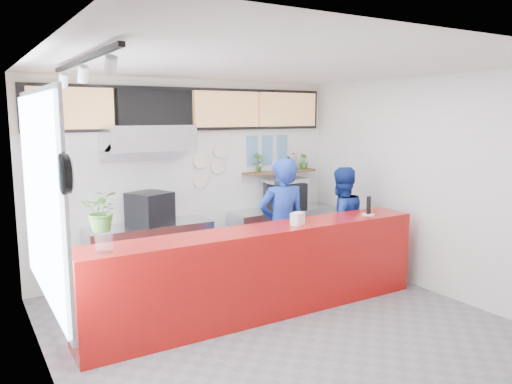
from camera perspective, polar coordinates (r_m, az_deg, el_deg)
name	(u,v)px	position (r m, az deg, el deg)	size (l,w,h in m)	color
floor	(279,326)	(6.10, 2.69, -15.03)	(5.00, 5.00, 0.00)	slate
ceiling	(281,65)	(5.60, 2.92, 14.28)	(5.00, 5.00, 0.00)	silver
wall_back	(191,177)	(7.84, -7.45, 1.68)	(5.00, 5.00, 0.00)	white
wall_left	(44,226)	(4.77, -23.06, -3.60)	(5.00, 5.00, 0.00)	white
wall_right	(430,185)	(7.34, 19.22, 0.77)	(5.00, 5.00, 0.00)	white
service_counter	(262,272)	(6.22, 0.65, -9.12)	(4.50, 0.60, 1.10)	#A20E0B
cream_band	(190,106)	(7.77, -7.58, 9.74)	(5.00, 0.02, 0.80)	beige
prep_bench	(150,254)	(7.49, -12.01, -6.99)	(1.80, 0.60, 0.90)	#B2B5BA
panini_oven	(150,208)	(7.34, -12.04, -1.84)	(0.52, 0.52, 0.47)	black
extraction_hood	(147,138)	(7.17, -12.31, 6.10)	(1.20, 0.70, 0.35)	#B2B5BA
hood_lip	(148,152)	(7.18, -12.26, 4.51)	(1.20, 0.70, 0.08)	#B2B5BA
right_bench	(281,235)	(8.49, 2.87, -4.92)	(1.80, 0.60, 0.90)	#B2B5BA
espresso_machine	(285,196)	(8.39, 3.28, -0.42)	(0.68, 0.49, 0.44)	black
espresso_tray	(285,180)	(8.35, 3.30, 1.36)	(0.70, 0.48, 0.06)	#B4B8BC
herb_shelf	(280,172)	(8.52, 2.73, 2.31)	(1.40, 0.18, 0.04)	brown
menu_board_far_left	(71,108)	(7.14, -20.35, 8.96)	(1.10, 0.10, 0.55)	tan
menu_board_mid_left	(155,109)	(7.45, -11.45, 9.30)	(1.10, 0.10, 0.55)	black
menu_board_mid_right	(226,109)	(7.92, -3.42, 9.42)	(1.10, 0.10, 0.55)	tan
menu_board_far_right	(287,110)	(8.52, 3.59, 9.38)	(1.10, 0.10, 0.55)	tan
soffit	(191,109)	(7.74, -7.49, 9.38)	(4.80, 0.04, 0.65)	black
window_pane	(41,198)	(5.03, -23.35, -0.68)	(0.04, 2.20, 1.90)	silver
window_frame	(43,198)	(5.03, -23.13, -0.66)	(0.03, 2.30, 2.00)	#B2B5BA
wall_clock_rim	(65,174)	(3.81, -21.01, 1.93)	(0.30, 0.30, 0.05)	black
wall_clock_face	(69,174)	(3.81, -20.57, 1.96)	(0.26, 0.26, 0.02)	white
track_rail	(82,60)	(4.76, -19.24, 14.04)	(0.05, 2.40, 0.04)	black
dec_plate_a	(200,161)	(7.85, -6.39, 3.54)	(0.24, 0.24, 0.03)	silver
dec_plate_b	(217,166)	(7.98, -4.43, 2.94)	(0.24, 0.24, 0.03)	silver
dec_plate_c	(201,180)	(7.88, -6.36, 1.37)	(0.24, 0.24, 0.03)	silver
dec_plate_d	(220,151)	(7.99, -4.13, 4.75)	(0.24, 0.24, 0.03)	silver
photo_frame_a	(252,143)	(8.28, -0.45, 5.61)	(0.20, 0.02, 0.25)	#598CBF
photo_frame_b	(267,143)	(8.43, 1.32, 5.66)	(0.20, 0.02, 0.25)	#598CBF
photo_frame_c	(282,142)	(8.60, 3.01, 5.72)	(0.20, 0.02, 0.25)	#598CBF
photo_frame_d	(252,158)	(8.29, -0.44, 3.88)	(0.20, 0.02, 0.25)	#598CBF
photo_frame_e	(267,157)	(8.45, 1.31, 3.97)	(0.20, 0.02, 0.25)	#598CBF
photo_frame_f	(282,157)	(8.62, 3.00, 4.06)	(0.20, 0.02, 0.25)	#598CBF
staff_center	(282,227)	(6.87, 2.97, -3.96)	(0.69, 0.45, 1.89)	navy
staff_right	(341,223)	(7.66, 9.64, -3.49)	(0.83, 0.64, 1.70)	navy
herb_a	(258,162)	(8.27, 0.27, 3.43)	(0.18, 0.12, 0.34)	#376724
herb_c	(290,161)	(8.62, 3.95, 3.54)	(0.27, 0.24, 0.31)	#376724
herb_d	(304,161)	(8.79, 5.46, 3.51)	(0.15, 0.14, 0.27)	#376724
glass_vase	(104,242)	(5.24, -16.99, -5.52)	(0.17, 0.17, 0.21)	silver
basil_vase	(102,210)	(5.17, -17.15, -2.03)	(0.38, 0.33, 0.42)	#376724
napkin_holder	(298,219)	(6.27, 4.77, -3.06)	(0.18, 0.11, 0.16)	white
white_plate	(368,214)	(7.05, 12.72, -2.52)	(0.17, 0.17, 0.01)	white
pepper_mill	(369,205)	(7.02, 12.76, -1.48)	(0.06, 0.06, 0.24)	black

